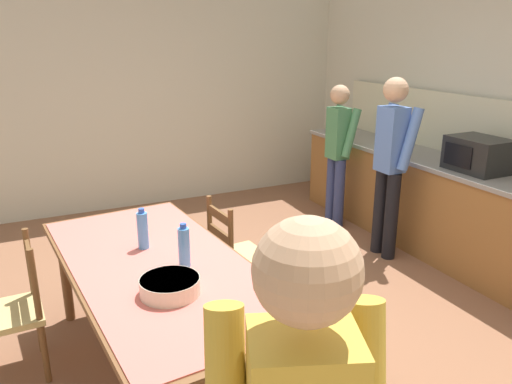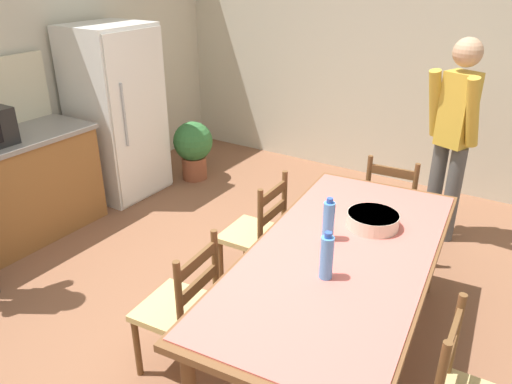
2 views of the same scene
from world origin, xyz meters
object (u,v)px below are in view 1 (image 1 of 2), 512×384
Objects in this scene: dining_table at (159,274)px; chair_side_far_right at (311,314)px; bottle_near_centre at (143,230)px; serving_bowl at (170,285)px; microwave at (478,155)px; chair_side_near_left at (14,311)px; chair_side_far_left at (236,256)px; person_at_counter at (391,159)px; person_at_sink at (338,149)px; bottle_off_centre at (184,247)px.

chair_side_far_right is (0.41, 0.83, -0.26)m from dining_table.
bottle_near_centre is 0.84× the size of serving_bowl.
chair_side_near_left is at bearing -91.25° from microwave.
bottle_near_centre is at bearing 49.14° from chair_side_far_right.
microwave reaches higher than chair_side_far_right.
serving_bowl is at bearing 135.71° from chair_side_far_left.
person_at_counter reaches higher than bottle_near_centre.
chair_side_far_right is at bearing -179.45° from chair_side_far_left.
person_at_counter is at bearing -54.46° from chair_side_far_right.
chair_side_far_right is (0.97, 0.09, 0.00)m from chair_side_far_left.
chair_side_far_right is 0.57× the size of person_at_sink.
bottle_near_centre is 0.66m from serving_bowl.
dining_table is 2.48× the size of chair_side_far_right.
dining_table is 1.42× the size of person_at_sink.
chair_side_far_left is 0.57× the size of person_at_sink.
serving_bowl is 2.80m from person_at_counter.
microwave is 1.56× the size of serving_bowl.
chair_side_far_right is (0.82, 1.66, 0.00)m from chair_side_near_left.
bottle_off_centre is 0.89m from chair_side_far_right.
person_at_counter is at bearing -135.99° from microwave.
bottle_off_centre is 1.01m from chair_side_far_left.
person_at_sink is at bearing 125.28° from dining_table.
bottle_off_centre reaches higher than dining_table.
chair_side_far_right is (0.68, 0.86, -0.46)m from bottle_near_centre.
chair_side_near_left is 0.57× the size of person_at_sink.
bottle_off_centre is 0.30× the size of chair_side_near_left.
person_at_counter is at bearing 109.30° from dining_table.
serving_bowl is (0.71, -3.02, -0.25)m from microwave.
person_at_sink reaches higher than chair_side_near_left.
person_at_sink is (-1.86, 2.35, -0.01)m from bottle_off_centre.
microwave is 3.12m from serving_bowl.
chair_side_far_right is (0.03, 0.87, -0.39)m from serving_bowl.
person_at_counter is at bearing 112.38° from bottle_off_centre.
bottle_off_centre is (0.10, 0.13, 0.20)m from dining_table.
dining_table is 2.48× the size of chair_side_far_left.
microwave is 1.85× the size of bottle_off_centre.
chair_side_near_left is at bearing 61.32° from chair_side_far_right.
bottle_off_centre is 0.30× the size of chair_side_far_right.
chair_side_far_right is 0.52× the size of person_at_counter.
serving_bowl is at bearing -153.50° from person_at_counter.
chair_side_far_left is at bearing -145.53° from person_at_sink.
dining_table is at bearing 122.32° from chair_side_far_left.
person_at_counter is (-1.25, 2.51, 0.15)m from serving_bowl.
serving_bowl is 3.31m from person_at_sink.
chair_side_far_right is (0.31, 0.70, -0.46)m from bottle_off_centre.
person_at_sink reaches higher than chair_side_far_left.
person_at_sink is at bearing -39.72° from chair_side_far_right.
person_at_sink is at bearing -160.78° from microwave.
dining_table is 8.35× the size of bottle_near_centre.
chair_side_near_left is (-0.41, -0.83, -0.26)m from dining_table.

